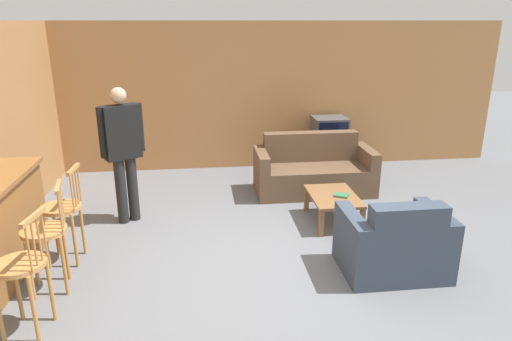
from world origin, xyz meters
name	(u,v)px	position (x,y,z in m)	size (l,w,h in m)	color
ground_plane	(279,266)	(0.00, 0.00, 0.00)	(24.00, 24.00, 0.00)	slate
wall_back	(245,97)	(0.00, 3.71, 1.30)	(9.40, 0.08, 2.60)	#B27A47
bar_chair_near	(22,271)	(-2.34, -0.83, 0.59)	(0.50, 0.50, 1.11)	#B77F42
bar_chair_mid	(47,237)	(-2.34, -0.17, 0.59)	(0.51, 0.51, 1.11)	#B77F42
bar_chair_far	(63,213)	(-2.34, 0.41, 0.59)	(0.45, 0.45, 1.11)	#B77F42
couch_far	(313,172)	(0.94, 2.27, 0.32)	(1.83, 0.84, 0.90)	brown
armchair_near	(394,245)	(1.20, -0.27, 0.32)	(1.08, 0.80, 0.88)	#384251
coffee_table	(333,199)	(0.92, 1.07, 0.33)	(0.61, 0.90, 0.39)	brown
tv_unit	(328,156)	(1.47, 3.31, 0.26)	(1.10, 0.55, 0.52)	black
tv	(329,130)	(1.47, 3.31, 0.75)	(0.59, 0.53, 0.44)	#4C4C4C
book_on_table	(341,195)	(1.01, 1.02, 0.40)	(0.23, 0.22, 0.03)	#33704C
person_by_window	(123,148)	(-1.82, 1.45, 1.03)	(0.53, 0.39, 1.81)	black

